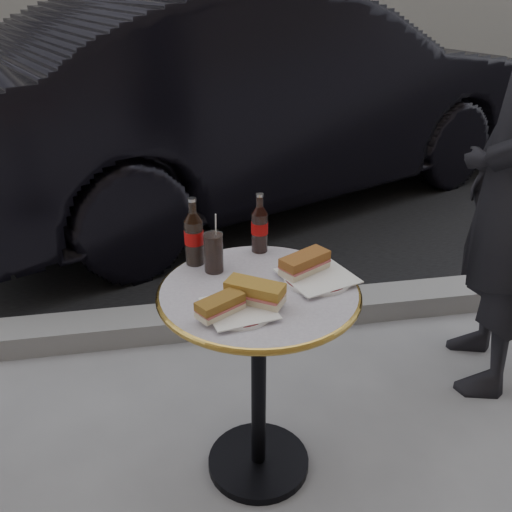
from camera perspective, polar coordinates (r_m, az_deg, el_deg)
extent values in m
plane|color=gray|center=(2.19, 0.25, -20.11)|extent=(80.00, 80.00, 0.00)
cube|color=black|center=(6.67, -7.75, 12.78)|extent=(40.00, 8.00, 0.00)
cube|color=gray|center=(2.85, -3.05, -6.21)|extent=(40.00, 0.20, 0.12)
cylinder|color=white|center=(1.62, -1.69, -5.46)|extent=(0.20, 0.20, 0.01)
cylinder|color=white|center=(1.79, 6.15, -2.18)|extent=(0.24, 0.24, 0.01)
cube|color=brown|center=(1.58, -3.59, -5.07)|extent=(0.15, 0.13, 0.05)
cube|color=#A27329|center=(1.63, -0.11, -3.72)|extent=(0.18, 0.16, 0.06)
cube|color=brown|center=(1.79, 4.89, -0.81)|extent=(0.18, 0.15, 0.06)
cylinder|color=black|center=(1.81, -4.27, 0.35)|extent=(0.08, 0.08, 0.13)
imported|color=black|center=(4.33, 0.81, 15.64)|extent=(3.36, 4.86, 1.52)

